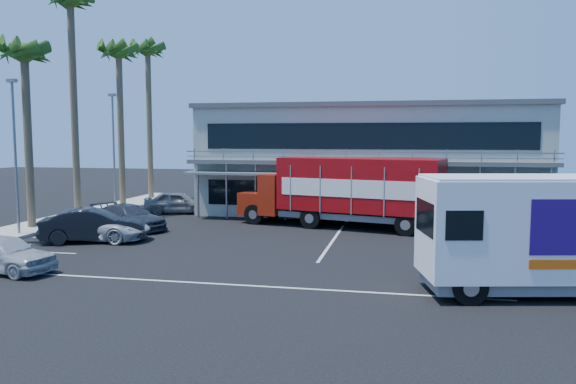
% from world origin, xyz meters
% --- Properties ---
extents(ground, '(120.00, 120.00, 0.00)m').
position_xyz_m(ground, '(0.00, 0.00, 0.00)').
color(ground, black).
rests_on(ground, ground).
extents(building, '(22.40, 12.00, 7.30)m').
position_xyz_m(building, '(3.00, 14.94, 3.66)').
color(building, '#9FA597').
rests_on(building, ground).
extents(curb_strip, '(3.00, 32.00, 0.16)m').
position_xyz_m(curb_strip, '(-15.00, 6.00, 0.08)').
color(curb_strip, '#A5A399').
rests_on(curb_strip, ground).
extents(palm_c, '(2.80, 2.80, 10.75)m').
position_xyz_m(palm_c, '(-14.90, 3.00, 9.21)').
color(palm_c, brown).
rests_on(palm_c, ground).
extents(palm_d, '(2.80, 2.80, 14.75)m').
position_xyz_m(palm_d, '(-15.20, 8.00, 12.80)').
color(palm_d, brown).
rests_on(palm_d, ground).
extents(palm_e, '(2.80, 2.80, 12.25)m').
position_xyz_m(palm_e, '(-14.70, 13.00, 10.57)').
color(palm_e, brown).
rests_on(palm_e, ground).
extents(palm_f, '(2.80, 2.80, 13.25)m').
position_xyz_m(palm_f, '(-15.10, 18.50, 11.47)').
color(palm_f, brown).
rests_on(palm_f, ground).
extents(light_pole_near, '(0.50, 0.25, 8.09)m').
position_xyz_m(light_pole_near, '(-14.20, 1.00, 4.50)').
color(light_pole_near, gray).
rests_on(light_pole_near, ground).
extents(light_pole_far, '(0.50, 0.25, 8.09)m').
position_xyz_m(light_pole_far, '(-14.20, 11.00, 4.50)').
color(light_pole_far, gray).
rests_on(light_pole_far, ground).
extents(red_truck, '(12.09, 5.47, 3.97)m').
position_xyz_m(red_truck, '(2.21, 7.24, 2.19)').
color(red_truck, maroon).
rests_on(red_truck, ground).
extents(white_van, '(8.36, 4.34, 3.89)m').
position_xyz_m(white_van, '(9.99, -5.00, 2.07)').
color(white_van, white).
rests_on(white_van, ground).
extents(parked_car_a, '(4.49, 2.45, 1.45)m').
position_xyz_m(parked_car_a, '(-9.50, -6.00, 0.72)').
color(parked_car_a, '#AAADB1').
rests_on(parked_car_a, ground).
extents(parked_car_b, '(5.26, 3.45, 1.64)m').
position_xyz_m(parked_car_b, '(-9.50, 0.36, 0.82)').
color(parked_car_b, black).
rests_on(parked_car_b, ground).
extents(parked_car_c, '(5.15, 2.41, 1.43)m').
position_xyz_m(parked_car_c, '(-9.50, 0.80, 0.71)').
color(parked_car_c, '#BABBBD').
rests_on(parked_car_c, ground).
extents(parked_car_d, '(5.23, 3.75, 1.41)m').
position_xyz_m(parked_car_d, '(-9.51, 4.00, 0.70)').
color(parked_car_d, '#292D37').
rests_on(parked_car_d, ground).
extents(parked_car_e, '(4.74, 2.82, 1.51)m').
position_xyz_m(parked_car_e, '(-9.50, 10.80, 0.76)').
color(parked_car_e, slate).
rests_on(parked_car_e, ground).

